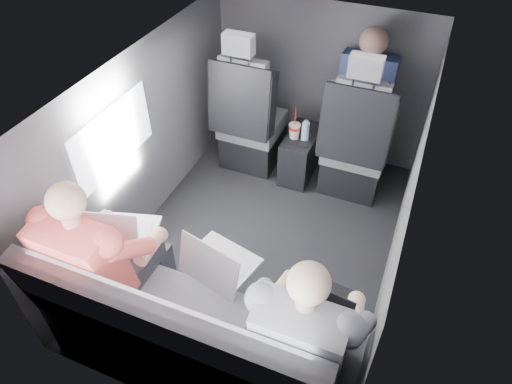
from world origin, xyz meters
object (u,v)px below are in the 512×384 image
at_px(center_console, 300,154).
at_px(rear_bench, 189,339).
at_px(passenger_rear_right, 307,332).
at_px(front_seat_right, 355,150).
at_px(laptop_silver, 218,262).
at_px(soda_cup, 294,131).
at_px(passenger_rear_left, 105,259).
at_px(front_seat_left, 250,126).
at_px(laptop_black, 323,301).
at_px(water_bottle, 305,131).
at_px(laptop_white, 121,231).
at_px(passenger_front_right, 364,94).

xyz_separation_m(center_console, rear_bench, (-0.00, -1.94, 0.11)).
bearing_deg(passenger_rear_right, front_seat_right, 95.14).
bearing_deg(rear_bench, laptop_silver, 81.86).
bearing_deg(center_console, soda_cup, -122.86).
height_order(front_seat_right, center_console, front_seat_right).
distance_m(laptop_silver, passenger_rear_left, 0.61).
height_order(front_seat_right, laptop_silver, front_seat_right).
bearing_deg(front_seat_left, laptop_silver, -72.81).
bearing_deg(laptop_black, water_bottle, 110.39).
height_order(laptop_white, passenger_front_right, passenger_front_right).
xyz_separation_m(laptop_silver, passenger_front_right, (0.37, 1.85, 0.12)).
relative_size(water_bottle, passenger_rear_right, 0.15).
distance_m(laptop_white, laptop_silver, 0.61).
bearing_deg(laptop_silver, laptop_white, -179.86).
bearing_deg(passenger_rear_left, front_seat_left, 87.49).
bearing_deg(laptop_white, laptop_silver, 0.14).
xyz_separation_m(laptop_white, passenger_rear_left, (0.04, -0.21, 0.00)).
relative_size(water_bottle, laptop_black, 0.53).
height_order(laptop_black, passenger_front_right, passenger_front_right).
distance_m(rear_bench, laptop_white, 0.72).
xyz_separation_m(soda_cup, passenger_rear_right, (0.66, -1.78, 0.15)).
distance_m(laptop_black, passenger_rear_right, 0.19).
xyz_separation_m(rear_bench, passenger_rear_right, (0.61, 0.10, 0.32)).
bearing_deg(front_seat_right, laptop_black, -83.43).
bearing_deg(passenger_rear_right, rear_bench, -171.15).
distance_m(front_seat_left, laptop_black, 1.96).
height_order(front_seat_right, soda_cup, front_seat_right).
distance_m(center_console, rear_bench, 1.94).
distance_m(laptop_white, passenger_rear_right, 1.20).
height_order(water_bottle, laptop_black, laptop_black).
relative_size(front_seat_right, passenger_rear_right, 1.04).
bearing_deg(passenger_front_right, passenger_rear_right, -84.49).
distance_m(rear_bench, soda_cup, 1.88).
height_order(front_seat_left, passenger_rear_left, front_seat_left).
relative_size(laptop_white, passenger_rear_right, 0.33).
relative_size(front_seat_left, front_seat_right, 1.00).
relative_size(front_seat_left, passenger_rear_left, 1.02).
relative_size(rear_bench, laptop_black, 4.68).
height_order(rear_bench, laptop_black, rear_bench).
distance_m(front_seat_right, laptop_silver, 1.66).
bearing_deg(soda_cup, front_seat_left, 175.73).
distance_m(soda_cup, laptop_silver, 1.58).
distance_m(center_console, soda_cup, 0.29).
distance_m(front_seat_right, passenger_rear_left, 2.07).
relative_size(front_seat_right, soda_cup, 4.36).
height_order(rear_bench, passenger_rear_left, passenger_rear_left).
bearing_deg(front_seat_right, laptop_silver, -104.28).
bearing_deg(laptop_silver, passenger_rear_left, -159.79).
xyz_separation_m(center_console, laptop_silver, (0.04, -1.64, 0.44)).
bearing_deg(passenger_rear_left, front_seat_right, 61.55).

